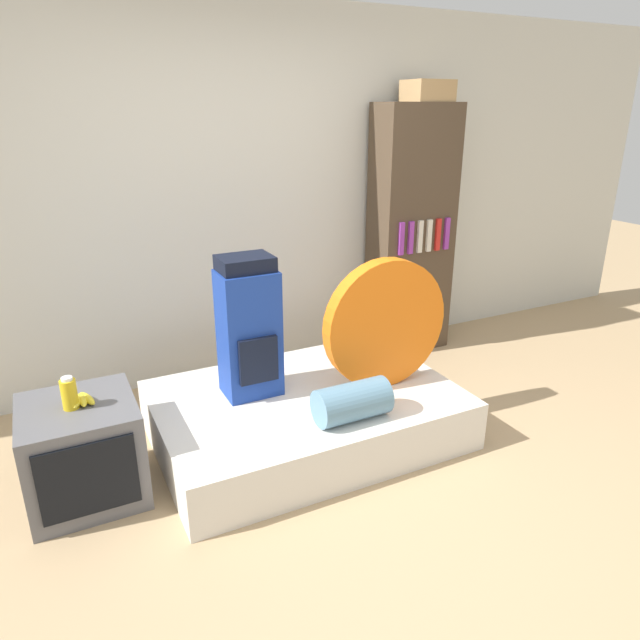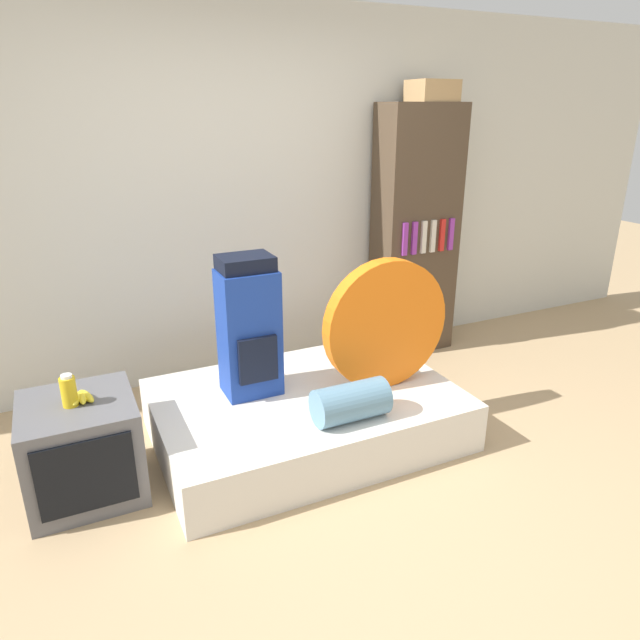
{
  "view_description": "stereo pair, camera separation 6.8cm",
  "coord_description": "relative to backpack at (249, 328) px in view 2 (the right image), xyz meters",
  "views": [
    {
      "loc": [
        -1.33,
        -1.98,
        1.91
      ],
      "look_at": [
        0.06,
        0.79,
        0.75
      ],
      "focal_mm": 32.0,
      "sensor_mm": 36.0,
      "label": 1
    },
    {
      "loc": [
        -1.27,
        -2.01,
        1.91
      ],
      "look_at": [
        0.06,
        0.79,
        0.75
      ],
      "focal_mm": 32.0,
      "sensor_mm": 36.0,
      "label": 2
    }
  ],
  "objects": [
    {
      "name": "ground_plane",
      "position": [
        0.32,
        -0.95,
        -0.71
      ],
      "size": [
        16.0,
        16.0,
        0.0
      ],
      "primitive_type": "plane",
      "color": "tan"
    },
    {
      "name": "wall_back",
      "position": [
        0.32,
        0.99,
        0.59
      ],
      "size": [
        8.0,
        0.05,
        2.6
      ],
      "color": "silver",
      "rests_on": "ground_plane"
    },
    {
      "name": "bed",
      "position": [
        0.29,
        -0.16,
        -0.56
      ],
      "size": [
        1.77,
        1.22,
        0.3
      ],
      "color": "silver",
      "rests_on": "ground_plane"
    },
    {
      "name": "backpack",
      "position": [
        0.0,
        0.0,
        0.0
      ],
      "size": [
        0.33,
        0.29,
        0.84
      ],
      "color": "navy",
      "rests_on": "bed"
    },
    {
      "name": "tent_bag",
      "position": [
        0.76,
        -0.26,
        -0.01
      ],
      "size": [
        0.8,
        0.1,
        0.8
      ],
      "color": "orange",
      "rests_on": "bed"
    },
    {
      "name": "sleeping_roll",
      "position": [
        0.38,
        -0.55,
        -0.3
      ],
      "size": [
        0.41,
        0.21,
        0.21
      ],
      "color": "#5B849E",
      "rests_on": "bed"
    },
    {
      "name": "television",
      "position": [
        -0.97,
        -0.16,
        -0.45
      ],
      "size": [
        0.56,
        0.58,
        0.52
      ],
      "color": "#5B5B60",
      "rests_on": "ground_plane"
    },
    {
      "name": "canister",
      "position": [
        -0.99,
        -0.18,
        -0.1
      ],
      "size": [
        0.08,
        0.08,
        0.17
      ],
      "color": "gold",
      "rests_on": "television"
    },
    {
      "name": "banana_bunch",
      "position": [
        -0.94,
        -0.15,
        -0.16
      ],
      "size": [
        0.13,
        0.16,
        0.04
      ],
      "color": "yellow",
      "rests_on": "television"
    },
    {
      "name": "bookshelf",
      "position": [
        1.65,
        0.76,
        0.27
      ],
      "size": [
        0.64,
        0.36,
        1.95
      ],
      "color": "#473828",
      "rests_on": "ground_plane"
    },
    {
      "name": "cardboard_box",
      "position": [
        1.72,
        0.75,
        1.31
      ],
      "size": [
        0.32,
        0.28,
        0.15
      ],
      "color": "#A88456",
      "rests_on": "bookshelf"
    }
  ]
}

